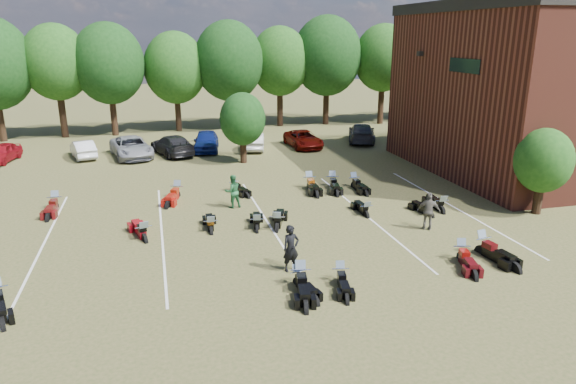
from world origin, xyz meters
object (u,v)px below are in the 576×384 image
object	(u,v)px
motorcycle_7	(145,241)
motorcycle_14	(56,209)
person_green	(233,191)
person_grey	(429,211)
car_0	(1,153)
car_4	(206,141)
motorcycle_3	(340,282)
person_black	(291,248)

from	to	relation	value
motorcycle_7	motorcycle_14	size ratio (longest dim) A/B	0.99
person_green	person_grey	bearing A→B (deg)	135.95
person_green	motorcycle_7	size ratio (longest dim) A/B	0.74
car_0	motorcycle_7	size ratio (longest dim) A/B	1.64
motorcycle_14	car_4	bearing A→B (deg)	56.36
person_green	motorcycle_3	bearing A→B (deg)	94.14
person_grey	motorcycle_3	bearing A→B (deg)	61.96
person_green	motorcycle_7	distance (m)	5.81
motorcycle_7	person_grey	bearing A→B (deg)	156.57
motorcycle_3	motorcycle_7	size ratio (longest dim) A/B	0.85
motorcycle_14	motorcycle_3	bearing A→B (deg)	-42.00
car_4	motorcycle_7	size ratio (longest dim) A/B	1.92
person_black	motorcycle_14	distance (m)	14.24
motorcycle_14	person_grey	bearing A→B (deg)	-20.41
car_4	motorcycle_3	bearing A→B (deg)	-76.08
car_4	car_0	bearing A→B (deg)	-171.66
motorcycle_7	person_black	bearing A→B (deg)	125.73
car_4	person_green	distance (m)	14.20
car_4	motorcycle_14	distance (m)	15.19
car_0	motorcycle_7	distance (m)	20.34
car_4	motorcycle_3	world-z (taller)	car_4
person_grey	car_0	bearing A→B (deg)	-13.62
motorcycle_3	person_green	bearing A→B (deg)	116.12
car_0	person_black	bearing A→B (deg)	-43.67
car_4	person_black	bearing A→B (deg)	-79.53
person_green	person_grey	distance (m)	9.92
person_black	person_grey	bearing A→B (deg)	7.86
person_grey	motorcycle_7	distance (m)	12.93
motorcycle_3	motorcycle_14	bearing A→B (deg)	146.25
car_0	person_grey	distance (m)	29.98
car_0	person_black	distance (m)	27.03
motorcycle_14	car_0	bearing A→B (deg)	117.21
person_grey	motorcycle_14	size ratio (longest dim) A/B	0.75
car_4	person_green	xyz separation A→B (m)	(-0.14, -14.20, 0.11)
motorcycle_3	car_0	bearing A→B (deg)	136.92
car_0	person_grey	size ratio (longest dim) A/B	2.17
motorcycle_3	person_grey	bearing A→B (deg)	46.07
person_black	motorcycle_3	distance (m)	2.25
car_0	car_4	world-z (taller)	car_4
car_0	person_black	size ratio (longest dim) A/B	2.12
car_4	person_grey	xyz separation A→B (m)	(8.13, -19.69, 0.12)
car_0	person_grey	bearing A→B (deg)	-29.26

